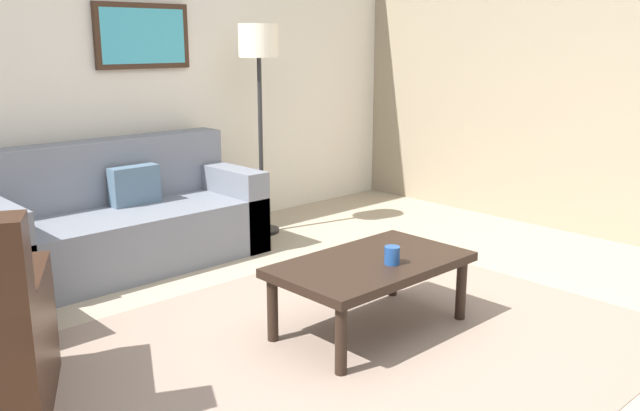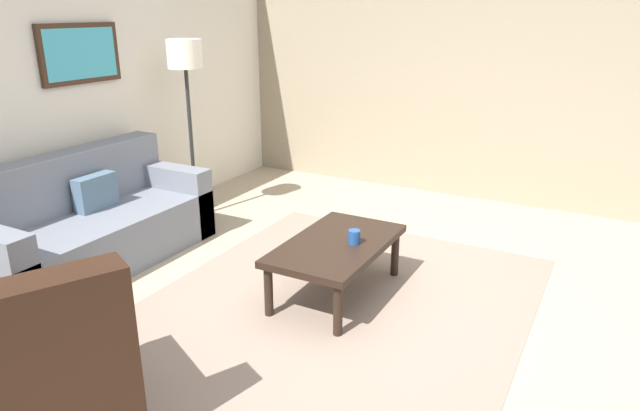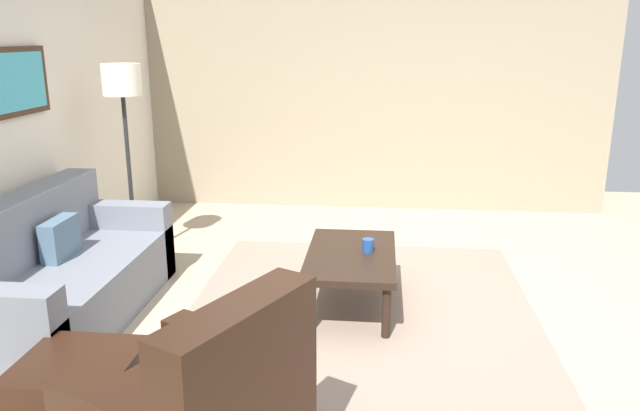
# 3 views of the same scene
# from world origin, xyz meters

# --- Properties ---
(ground_plane) EXTENTS (8.00, 8.00, 0.00)m
(ground_plane) POSITION_xyz_m (0.00, 0.00, 0.00)
(ground_plane) COLOR tan
(stone_feature_panel) EXTENTS (0.12, 5.20, 2.80)m
(stone_feature_panel) POSITION_xyz_m (3.00, 0.00, 1.40)
(stone_feature_panel) COLOR gray
(stone_feature_panel) RESTS_ON ground_plane
(area_rug) EXTENTS (3.20, 2.51, 0.01)m
(area_rug) POSITION_xyz_m (0.00, 0.00, 0.00)
(area_rug) COLOR gray
(area_rug) RESTS_ON ground_plane
(couch_main) EXTENTS (1.95, 0.86, 0.88)m
(couch_main) POSITION_xyz_m (-0.22, 2.12, 0.30)
(couch_main) COLOR slate
(couch_main) RESTS_ON ground_plane
(ottoman) EXTENTS (0.56, 0.56, 0.40)m
(ottoman) POSITION_xyz_m (-1.40, 1.35, 0.20)
(ottoman) COLOR black
(ottoman) RESTS_ON ground_plane
(coffee_table) EXTENTS (1.10, 0.64, 0.41)m
(coffee_table) POSITION_xyz_m (0.25, 0.08, 0.36)
(coffee_table) COLOR black
(coffee_table) RESTS_ON ground_plane
(cup) EXTENTS (0.08, 0.08, 0.10)m
(cup) POSITION_xyz_m (0.28, -0.04, 0.46)
(cup) COLOR #1E478C
(cup) RESTS_ON coffee_table
(lamp_standing) EXTENTS (0.32, 0.32, 1.71)m
(lamp_standing) POSITION_xyz_m (1.04, 2.05, 1.41)
(lamp_standing) COLOR black
(lamp_standing) RESTS_ON ground_plane
(framed_artwork) EXTENTS (0.78, 0.04, 0.49)m
(framed_artwork) POSITION_xyz_m (0.28, 2.51, 1.61)
(framed_artwork) COLOR #382316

